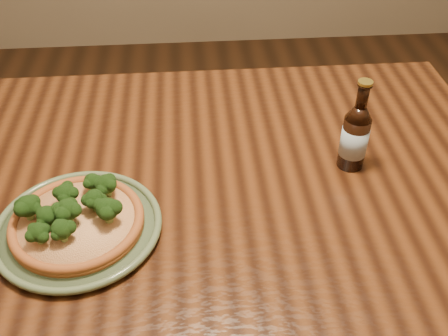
{
  "coord_description": "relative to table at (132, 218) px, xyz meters",
  "views": [
    {
      "loc": [
        0.13,
        -0.7,
        1.45
      ],
      "look_at": [
        0.19,
        0.05,
        0.82
      ],
      "focal_mm": 42.0,
      "sensor_mm": 36.0,
      "label": 1
    }
  ],
  "objects": [
    {
      "name": "table",
      "position": [
        0.0,
        0.0,
        0.0
      ],
      "size": [
        1.6,
        0.9,
        0.75
      ],
      "color": "#49240F",
      "rests_on": "ground"
    },
    {
      "name": "plate",
      "position": [
        -0.08,
        -0.12,
        0.1
      ],
      "size": [
        0.3,
        0.3,
        0.02
      ],
      "rotation": [
        0.0,
        0.0,
        -0.33
      ],
      "color": "#556646",
      "rests_on": "table"
    },
    {
      "name": "pizza",
      "position": [
        -0.08,
        -0.12,
        0.12
      ],
      "size": [
        0.24,
        0.24,
        0.07
      ],
      "rotation": [
        0.0,
        0.0,
        0.34
      ],
      "color": "#A25424",
      "rests_on": "plate"
    },
    {
      "name": "beer_bottle",
      "position": [
        0.46,
        0.03,
        0.17
      ],
      "size": [
        0.06,
        0.06,
        0.2
      ],
      "rotation": [
        0.0,
        0.0,
        0.33
      ],
      "color": "black",
      "rests_on": "table"
    }
  ]
}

